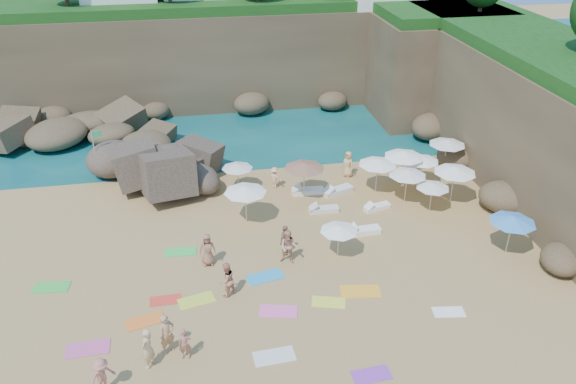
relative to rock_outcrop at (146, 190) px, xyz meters
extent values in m
plane|color=tan|center=(6.32, -8.32, 0.00)|extent=(120.00, 120.00, 0.00)
plane|color=#0C4751|center=(6.32, 21.68, 0.00)|extent=(120.00, 120.00, 0.00)
cube|color=brown|center=(8.32, 16.68, 4.00)|extent=(44.00, 8.00, 8.00)
cube|color=brown|center=(25.32, -0.32, 4.00)|extent=(8.00, 30.00, 8.00)
cube|color=brown|center=(23.32, 11.68, 4.00)|extent=(10.00, 12.00, 8.00)
cylinder|color=white|center=(-11.68, 21.68, 3.00)|extent=(0.10, 0.10, 6.00)
cylinder|color=white|center=(-10.18, 21.68, 3.00)|extent=(0.10, 0.10, 6.00)
cylinder|color=white|center=(-8.68, 21.68, 3.00)|extent=(0.10, 0.10, 6.00)
cylinder|color=silver|center=(-3.17, 2.37, 1.72)|extent=(0.07, 0.07, 3.44)
cube|color=#2AA962|center=(-2.83, 2.37, 3.16)|extent=(0.57, 0.25, 0.39)
cylinder|color=silver|center=(5.94, -4.85, 1.10)|extent=(0.06, 0.06, 2.20)
cone|color=white|center=(5.94, -4.85, 2.15)|extent=(2.47, 2.47, 0.38)
cylinder|color=silver|center=(16.38, -2.16, 1.15)|extent=(0.07, 0.07, 2.29)
cone|color=white|center=(16.38, -2.16, 2.24)|extent=(2.57, 2.57, 0.39)
cylinder|color=silver|center=(18.65, -4.75, 1.14)|extent=(0.07, 0.07, 2.29)
cone|color=white|center=(18.65, -4.75, 2.23)|extent=(2.56, 2.56, 0.39)
cylinder|color=silver|center=(20.00, -0.65, 1.09)|extent=(0.06, 0.06, 2.18)
cone|color=silver|center=(20.00, -0.65, 2.13)|extent=(2.45, 2.45, 0.37)
cylinder|color=silver|center=(17.55, -2.34, 0.98)|extent=(0.06, 0.06, 1.95)
cone|color=white|center=(17.55, -2.34, 1.91)|extent=(2.19, 2.19, 0.33)
cylinder|color=silver|center=(5.84, -0.96, 0.88)|extent=(0.05, 0.05, 1.76)
cone|color=silver|center=(5.84, -0.96, 1.72)|extent=(1.98, 1.98, 0.30)
cylinder|color=silver|center=(9.81, -2.59, 1.14)|extent=(0.07, 0.07, 2.28)
cone|color=red|center=(9.81, -2.59, 2.22)|extent=(2.55, 2.55, 0.39)
cylinder|color=silver|center=(14.47, -2.74, 1.09)|extent=(0.06, 0.06, 2.19)
cone|color=white|center=(14.47, -2.74, 2.13)|extent=(2.45, 2.45, 0.37)
cylinder|color=silver|center=(15.85, -4.25, 1.03)|extent=(0.06, 0.06, 2.06)
cone|color=silver|center=(15.85, -4.25, 2.01)|extent=(2.32, 2.32, 0.35)
cylinder|color=silver|center=(10.32, -9.11, 0.89)|extent=(0.05, 0.05, 1.78)
cone|color=white|center=(10.32, -9.11, 1.74)|extent=(2.00, 2.00, 0.30)
cylinder|color=silver|center=(19.27, -10.39, 1.08)|extent=(0.06, 0.06, 2.15)
cone|color=#3E86D6|center=(19.27, -10.39, 2.10)|extent=(2.42, 2.42, 0.37)
cylinder|color=silver|center=(16.95, -5.56, 0.89)|extent=(0.05, 0.05, 1.78)
cone|color=silver|center=(16.95, -5.56, 1.74)|extent=(2.00, 2.00, 0.30)
cube|color=silver|center=(12.04, -2.47, 0.16)|extent=(2.16, 1.41, 0.32)
cube|color=white|center=(13.90, -4.81, 0.13)|extent=(1.75, 0.98, 0.26)
cube|color=silver|center=(18.38, -0.10, 0.15)|extent=(2.04, 1.55, 0.31)
cube|color=white|center=(10.15, -2.17, 0.16)|extent=(2.08, 0.82, 0.32)
cube|color=white|center=(12.29, -7.23, 0.15)|extent=(1.99, 0.75, 0.30)
cube|color=silver|center=(10.65, -4.52, 0.14)|extent=(1.80, 0.65, 0.28)
cube|color=#CD508D|center=(-1.87, -13.81, 0.02)|extent=(1.85, 0.97, 0.03)
cube|color=orange|center=(0.45, -12.48, 0.02)|extent=(1.87, 1.25, 0.03)
cube|color=green|center=(-4.17, -9.22, 0.02)|extent=(1.81, 1.04, 0.03)
cube|color=#CDDA39|center=(2.80, -11.47, 0.02)|extent=(1.86, 1.22, 0.03)
cube|color=silver|center=(5.89, -15.64, 0.02)|extent=(1.79, 0.98, 0.03)
cube|color=purple|center=(9.60, -17.33, 0.01)|extent=(1.63, 0.89, 0.03)
cube|color=red|center=(1.35, -11.19, 0.01)|extent=(1.48, 0.75, 0.03)
cube|color=#2798D1|center=(6.27, -10.25, 0.02)|extent=(1.98, 1.28, 0.03)
cube|color=pink|center=(6.52, -12.90, 0.02)|extent=(1.91, 1.24, 0.03)
cube|color=#FFAA28|center=(10.67, -12.18, 0.02)|extent=(2.06, 1.25, 0.03)
cube|color=green|center=(2.10, -7.30, 0.01)|extent=(1.73, 0.94, 0.03)
cube|color=#E4EB3D|center=(8.96, -12.69, 0.01)|extent=(1.74, 1.20, 0.03)
cube|color=white|center=(14.27, -14.33, 0.01)|extent=(1.54, 0.92, 0.03)
imported|color=tan|center=(1.56, -14.55, 0.96)|extent=(0.84, 0.77, 1.92)
imported|color=tan|center=(4.29, -11.28, 0.91)|extent=(1.12, 1.07, 1.82)
imported|color=#E8AA83|center=(8.20, -1.05, 0.72)|extent=(0.99, 0.83, 1.45)
imported|color=#9D674E|center=(7.60, -8.39, 0.86)|extent=(0.93, 1.07, 1.72)
imported|color=tan|center=(13.27, -0.32, 0.90)|extent=(0.88, 1.00, 1.80)
imported|color=tan|center=(2.10, 1.47, 0.90)|extent=(1.71, 0.66, 1.79)
imported|color=tan|center=(0.79, -15.22, 0.96)|extent=(0.73, 0.83, 1.92)
imported|color=#94614A|center=(3.53, -8.66, 0.24)|extent=(0.87, 1.79, 0.48)
imported|color=#A26451|center=(2.27, -15.05, 0.18)|extent=(0.66, 1.51, 0.35)
imported|color=tan|center=(7.65, -9.23, 0.36)|extent=(1.56, 2.09, 0.71)
camera|label=1|loc=(3.46, -32.64, 17.49)|focal=35.00mm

